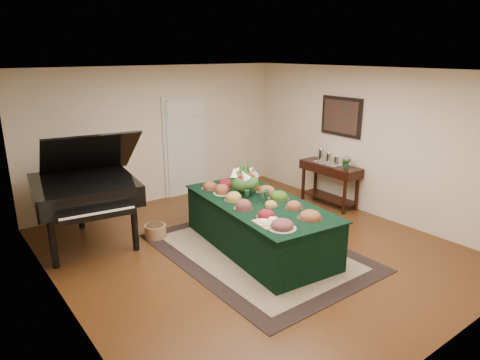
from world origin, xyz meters
TOP-DOWN VIEW (x-y plane):
  - ground at (0.00, 0.00)m, footprint 6.00×6.00m
  - area_rug at (-0.01, -0.14)m, footprint 2.37×3.32m
  - kitchen_doorway at (0.60, 2.97)m, footprint 1.05×0.07m
  - buffet_table at (0.11, -0.03)m, footprint 1.52×2.77m
  - food_platters at (0.08, -0.02)m, footprint 1.14×2.29m
  - cutting_board at (-0.31, -0.76)m, footprint 0.39×0.39m
  - green_goblets at (0.12, -0.04)m, footprint 0.34×0.28m
  - floral_centerpiece at (0.14, 0.36)m, footprint 0.47×0.47m
  - grand_piano at (-1.93, 1.75)m, footprint 1.79×1.96m
  - wicker_basket at (-1.00, 1.29)m, footprint 0.35×0.35m
  - mahogany_sideboard at (2.49, 0.65)m, footprint 0.45×1.27m
  - tea_service at (2.50, 0.66)m, footprint 0.34×0.74m
  - pink_bouquet at (2.50, 0.27)m, footprint 0.19×0.19m
  - wall_painting at (2.72, 0.65)m, footprint 0.05×0.95m

SIDE VIEW (x-z plane):
  - ground at x=0.00m, z-range 0.00..0.00m
  - area_rug at x=-0.01m, z-range 0.00..0.01m
  - wicker_basket at x=-1.00m, z-range 0.00..0.22m
  - buffet_table at x=0.11m, z-range 0.00..0.77m
  - mahogany_sideboard at x=2.49m, z-range 0.23..1.07m
  - cutting_board at x=-0.31m, z-range 0.75..0.85m
  - food_platters at x=0.08m, z-range 0.75..0.87m
  - green_goblets at x=0.12m, z-range 0.77..0.95m
  - grand_piano at x=-1.93m, z-range 0.01..1.82m
  - tea_service at x=2.50m, z-range 0.80..1.10m
  - pink_bouquet at x=2.50m, z-range 0.88..1.12m
  - kitchen_doorway at x=0.60m, z-range -0.03..2.07m
  - floral_centerpiece at x=0.14m, z-range 0.81..1.28m
  - wall_painting at x=2.72m, z-range 1.38..2.12m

